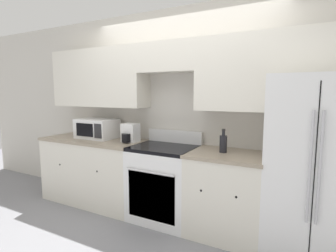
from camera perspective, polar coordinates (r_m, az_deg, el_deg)
name	(u,v)px	position (r m, az deg, el deg)	size (l,w,h in m)	color
ground_plane	(155,230)	(3.19, -2.81, -21.76)	(12.00, 12.00, 0.00)	gray
wall_back	(178,97)	(3.30, 2.24, 6.37)	(8.00, 0.39, 2.60)	beige
lower_cabinets_left	(95,170)	(3.92, -15.67, -9.22)	(1.52, 0.64, 0.91)	silver
lower_cabinets_right	(226,194)	(3.00, 12.58, -14.25)	(0.81, 0.64, 0.91)	silver
oven_range	(164,182)	(3.27, -0.87, -12.16)	(0.76, 0.65, 1.07)	white
refrigerator	(313,167)	(2.85, 29.07, -7.75)	(0.82, 0.76, 1.71)	white
microwave	(97,128)	(3.85, -15.21, -0.53)	(0.55, 0.38, 0.27)	white
bottle	(223,143)	(2.88, 11.94, -3.68)	(0.08, 0.08, 0.25)	black
paper_towel_holder	(130,133)	(3.45, -8.30, -1.61)	(0.20, 0.24, 0.24)	white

